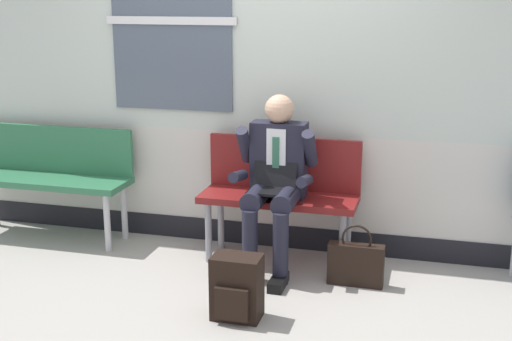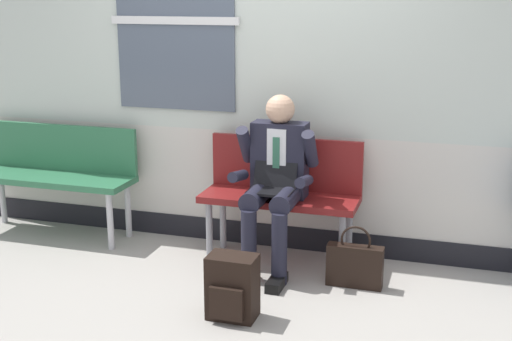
% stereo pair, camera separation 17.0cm
% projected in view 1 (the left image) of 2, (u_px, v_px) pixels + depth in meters
% --- Properties ---
extents(ground_plane, '(18.00, 18.00, 0.00)m').
position_uv_depth(ground_plane, '(236.00, 274.00, 4.93)').
color(ground_plane, '#9E9991').
extents(station_wall, '(5.07, 0.17, 2.95)m').
position_uv_depth(station_wall, '(258.00, 61.00, 5.19)').
color(station_wall, beige).
rests_on(station_wall, ground).
extents(bench_with_person, '(1.16, 0.42, 0.92)m').
position_uv_depth(bench_with_person, '(281.00, 188.00, 5.09)').
color(bench_with_person, maroon).
rests_on(bench_with_person, ground).
extents(bench_empty, '(1.38, 0.42, 0.91)m').
position_uv_depth(bench_empty, '(50.00, 171.00, 5.58)').
color(bench_empty, '#2D6B47').
rests_on(bench_empty, ground).
extents(person_seated, '(0.57, 0.70, 1.27)m').
position_uv_depth(person_seated, '(275.00, 178.00, 4.88)').
color(person_seated, '#1E1E2D').
rests_on(person_seated, ground).
extents(backpack, '(0.30, 0.24, 0.41)m').
position_uv_depth(backpack, '(237.00, 288.00, 4.21)').
color(backpack, black).
rests_on(backpack, ground).
extents(handbag, '(0.39, 0.10, 0.44)m').
position_uv_depth(handbag, '(356.00, 263.00, 4.71)').
color(handbag, black).
rests_on(handbag, ground).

